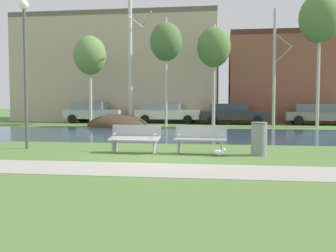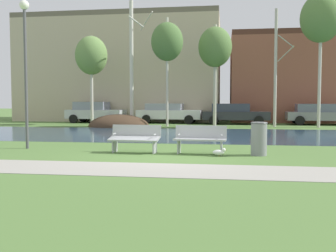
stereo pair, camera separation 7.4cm
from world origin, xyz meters
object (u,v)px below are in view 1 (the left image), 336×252
(streetlamp, at_px, (25,49))
(parked_sedan_second_white, at_px, (167,113))
(parked_van_nearest_silver, at_px, (93,112))
(bench_left, at_px, (135,138))
(bench_right, at_px, (200,139))
(parked_hatch_third_dark, at_px, (233,113))
(seagull, at_px, (220,152))
(trash_bin, at_px, (259,138))
(parked_wagon_fourth_grey, at_px, (318,114))

(streetlamp, bearing_deg, parked_sedan_second_white, 80.92)
(parked_van_nearest_silver, bearing_deg, bench_left, -67.27)
(bench_left, distance_m, parked_van_nearest_silver, 17.89)
(bench_right, height_order, streetlamp, streetlamp)
(parked_hatch_third_dark, bearing_deg, seagull, -92.89)
(seagull, bearing_deg, parked_van_nearest_silver, 119.37)
(trash_bin, xyz_separation_m, streetlamp, (-7.73, 0.62, 2.86))
(seagull, xyz_separation_m, parked_van_nearest_silver, (-9.56, 16.99, 0.69))
(parked_wagon_fourth_grey, bearing_deg, seagull, -111.60)
(bench_left, xyz_separation_m, parked_van_nearest_silver, (-6.91, 16.49, 0.35))
(trash_bin, height_order, parked_hatch_third_dark, parked_hatch_third_dark)
(seagull, height_order, parked_hatch_third_dark, parked_hatch_third_dark)
(parked_hatch_third_dark, distance_m, parked_wagon_fourth_grey, 5.74)
(parked_sedan_second_white, bearing_deg, bench_left, -85.45)
(parked_sedan_second_white, xyz_separation_m, parked_wagon_fourth_grey, (10.56, -0.57, -0.01))
(bench_right, distance_m, parked_hatch_third_dark, 16.17)
(streetlamp, bearing_deg, parked_wagon_fourth_grey, 49.85)
(streetlamp, xyz_separation_m, parked_sedan_second_white, (2.58, 16.13, -2.60))
(parked_wagon_fourth_grey, bearing_deg, streetlamp, -130.15)
(bench_left, relative_size, streetlamp, 0.33)
(seagull, distance_m, parked_sedan_second_white, 17.64)
(streetlamp, relative_size, parked_wagon_fourth_grey, 1.07)
(parked_van_nearest_silver, distance_m, parked_sedan_second_white, 5.59)
(trash_bin, xyz_separation_m, parked_wagon_fourth_grey, (5.41, 16.19, 0.25))
(bench_left, height_order, parked_sedan_second_white, parked_sedan_second_white)
(seagull, bearing_deg, streetlamp, 170.98)
(parked_van_nearest_silver, relative_size, parked_wagon_fourth_grey, 0.93)
(parked_van_nearest_silver, height_order, parked_hatch_third_dark, parked_van_nearest_silver)
(parked_wagon_fourth_grey, bearing_deg, bench_right, -113.99)
(parked_sedan_second_white, bearing_deg, parked_van_nearest_silver, -178.09)
(bench_left, distance_m, streetlamp, 4.90)
(trash_bin, bearing_deg, streetlamp, 175.38)
(bench_right, bearing_deg, parked_wagon_fourth_grey, 66.01)
(seagull, bearing_deg, parked_sedan_second_white, 103.05)
(trash_bin, height_order, parked_sedan_second_white, parked_sedan_second_white)
(bench_right, bearing_deg, parked_hatch_third_dark, 84.91)
(trash_bin, distance_m, parked_sedan_second_white, 17.53)
(parked_sedan_second_white, distance_m, parked_wagon_fourth_grey, 10.57)
(bench_left, bearing_deg, parked_hatch_third_dark, 77.77)
(seagull, bearing_deg, trash_bin, 19.67)
(bench_right, relative_size, parked_hatch_third_dark, 0.35)
(parked_van_nearest_silver, xyz_separation_m, parked_sedan_second_white, (5.58, 0.19, -0.04))
(parked_sedan_second_white, bearing_deg, bench_right, -78.53)
(parked_wagon_fourth_grey, bearing_deg, parked_sedan_second_white, 176.93)
(streetlamp, bearing_deg, parked_van_nearest_silver, 100.66)
(bench_right, xyz_separation_m, parked_hatch_third_dark, (1.43, 16.10, 0.30))
(seagull, distance_m, parked_wagon_fourth_grey, 17.87)
(bench_left, height_order, parked_hatch_third_dark, parked_hatch_third_dark)
(bench_left, relative_size, parked_van_nearest_silver, 0.38)
(seagull, xyz_separation_m, streetlamp, (-6.56, 1.04, 3.25))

